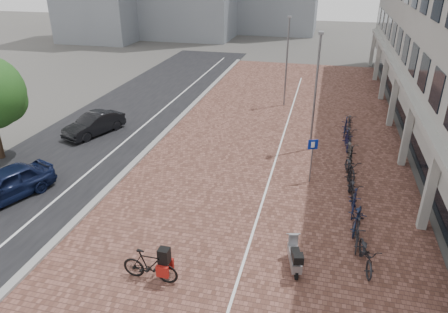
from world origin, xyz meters
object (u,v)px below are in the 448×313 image
Objects in this scene: car_navy at (5,185)px; hero_bike at (150,265)px; parking_sign at (312,154)px; car_dark at (94,124)px; scooter_front at (295,256)px.

car_navy reaches higher than hero_bike.
hero_bike is 0.88× the size of parking_sign.
car_dark is 16.47m from scooter_front.
scooter_front is 6.60m from parking_sign.
car_dark is 2.54× the size of scooter_front.
hero_bike is (8.68, -11.43, -0.04)m from car_dark.
car_navy is 2.19× the size of hero_bike.
hero_bike is 5.01m from scooter_front.
parking_sign is at bearing 41.27° from car_navy.
car_dark reaches higher than scooter_front.
scooter_front is at bearing -112.04° from parking_sign.
scooter_front is at bearing -67.72° from hero_bike.
car_navy is 13.24m from scooter_front.
hero_bike reaches higher than scooter_front.
parking_sign is (13.30, 4.97, 0.76)m from car_navy.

